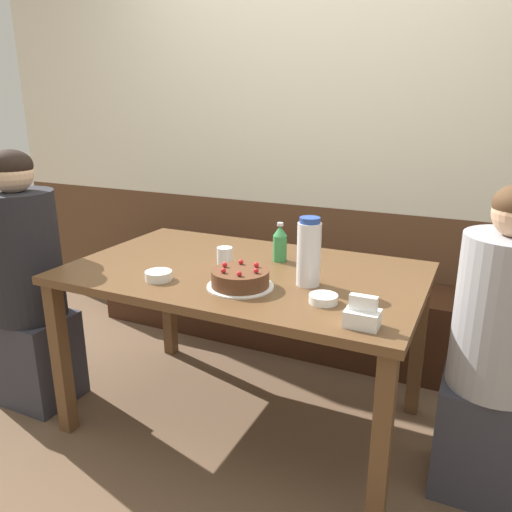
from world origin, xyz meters
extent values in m
plane|color=brown|center=(0.00, 0.00, 0.00)|extent=(12.00, 12.00, 0.00)
cube|color=brown|center=(0.00, 1.05, 0.42)|extent=(4.80, 0.04, 0.83)
cube|color=silver|center=(0.00, 1.05, 1.67)|extent=(4.80, 0.04, 1.67)
cube|color=#381E11|center=(0.00, 0.83, 0.23)|extent=(2.77, 0.38, 0.45)
cube|color=brown|center=(0.00, 0.00, 0.73)|extent=(1.50, 0.92, 0.03)
cube|color=brown|center=(-0.70, -0.41, 0.36)|extent=(0.06, 0.06, 0.71)
cube|color=brown|center=(0.70, -0.41, 0.36)|extent=(0.06, 0.06, 0.71)
cube|color=brown|center=(-0.70, 0.41, 0.36)|extent=(0.06, 0.06, 0.71)
cube|color=brown|center=(0.70, 0.41, 0.36)|extent=(0.06, 0.06, 0.71)
cylinder|color=white|center=(0.08, -0.20, 0.75)|extent=(0.26, 0.26, 0.01)
cylinder|color=#56331E|center=(0.08, -0.20, 0.79)|extent=(0.22, 0.22, 0.06)
sphere|color=red|center=(0.12, -0.14, 0.83)|extent=(0.02, 0.02, 0.02)
sphere|color=red|center=(0.05, -0.13, 0.83)|extent=(0.02, 0.02, 0.02)
sphere|color=red|center=(0.01, -0.19, 0.83)|extent=(0.02, 0.02, 0.02)
sphere|color=red|center=(0.04, -0.26, 0.83)|extent=(0.02, 0.02, 0.02)
sphere|color=red|center=(0.11, -0.26, 0.83)|extent=(0.02, 0.02, 0.02)
sphere|color=red|center=(0.15, -0.20, 0.83)|extent=(0.02, 0.02, 0.02)
cylinder|color=white|center=(0.31, -0.06, 0.87)|extent=(0.09, 0.09, 0.25)
cylinder|color=#28479E|center=(0.31, -0.06, 1.01)|extent=(0.08, 0.08, 0.02)
cylinder|color=#388E4C|center=(0.09, 0.18, 0.81)|extent=(0.06, 0.06, 0.12)
cone|color=#388E4C|center=(0.09, 0.18, 0.89)|extent=(0.06, 0.06, 0.05)
cylinder|color=silver|center=(0.09, 0.18, 0.92)|extent=(0.03, 0.03, 0.01)
cube|color=white|center=(0.60, -0.35, 0.78)|extent=(0.11, 0.08, 0.05)
cube|color=white|center=(0.60, -0.35, 0.83)|extent=(0.09, 0.03, 0.05)
cylinder|color=white|center=(0.42, -0.21, 0.77)|extent=(0.10, 0.10, 0.03)
cylinder|color=white|center=(-0.25, -0.27, 0.77)|extent=(0.11, 0.11, 0.04)
cylinder|color=silver|center=(-0.09, -0.01, 0.79)|extent=(0.07, 0.07, 0.09)
cube|color=#33333D|center=(-1.01, -0.27, 0.23)|extent=(0.34, 0.30, 0.45)
cylinder|color=black|center=(-1.01, -0.27, 0.75)|extent=(0.33, 0.33, 0.60)
sphere|color=beige|center=(-1.01, -0.27, 1.14)|extent=(0.19, 0.19, 0.19)
ellipsoid|color=black|center=(-1.01, -0.27, 1.17)|extent=(0.19, 0.19, 0.14)
cube|color=#33333D|center=(1.01, 0.00, 0.23)|extent=(0.34, 0.30, 0.45)
cylinder|color=#99999E|center=(1.01, 0.00, 0.73)|extent=(0.33, 0.33, 0.56)
camera|label=1|loc=(0.91, -1.81, 1.44)|focal=35.00mm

